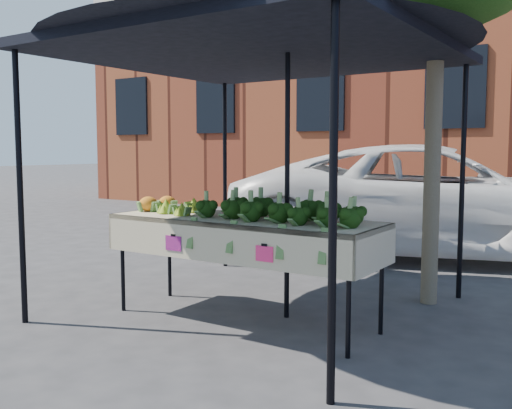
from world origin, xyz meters
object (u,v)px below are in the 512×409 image
Objects in this scene: canopy at (258,162)px; street_tree at (435,66)px; vehicle at (439,53)px; table at (243,270)px.

street_tree reaches higher than canopy.
street_tree is (1.26, 1.10, 0.89)m from canopy.
vehicle is at bearing 81.65° from canopy.
street_tree is at bearing 52.31° from table.
street_tree is at bearing 41.11° from canopy.
vehicle reaches higher than table.
vehicle is at bearing 105.37° from street_tree.
vehicle is at bearing 83.87° from table.
vehicle reaches higher than canopy.
canopy reaches higher than table.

